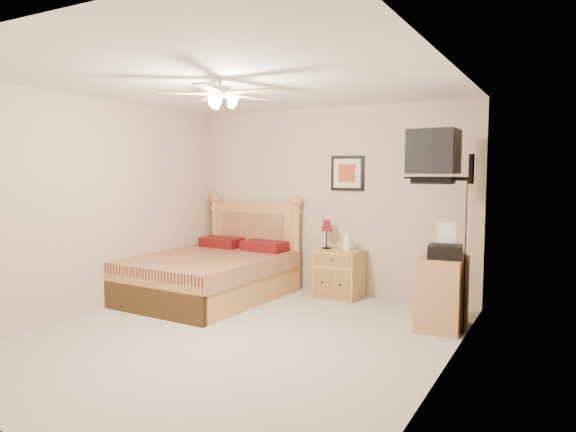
# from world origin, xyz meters

# --- Properties ---
(floor) EXTENTS (4.50, 4.50, 0.00)m
(floor) POSITION_xyz_m (0.00, 0.00, 0.00)
(floor) COLOR #ADA79C
(floor) RESTS_ON ground
(ceiling) EXTENTS (4.00, 4.50, 0.04)m
(ceiling) POSITION_xyz_m (0.00, 0.00, 2.50)
(ceiling) COLOR white
(ceiling) RESTS_ON ground
(wall_back) EXTENTS (4.00, 0.04, 2.50)m
(wall_back) POSITION_xyz_m (0.00, 2.25, 1.25)
(wall_back) COLOR #C3AC8F
(wall_back) RESTS_ON ground
(wall_front) EXTENTS (4.00, 0.04, 2.50)m
(wall_front) POSITION_xyz_m (0.00, -2.25, 1.25)
(wall_front) COLOR #C3AC8F
(wall_front) RESTS_ON ground
(wall_left) EXTENTS (0.04, 4.50, 2.50)m
(wall_left) POSITION_xyz_m (-2.00, 0.00, 1.25)
(wall_left) COLOR #C3AC8F
(wall_left) RESTS_ON ground
(wall_right) EXTENTS (0.04, 4.50, 2.50)m
(wall_right) POSITION_xyz_m (2.00, 0.00, 1.25)
(wall_right) COLOR #C3AC8F
(wall_right) RESTS_ON ground
(bed) EXTENTS (1.64, 2.10, 1.32)m
(bed) POSITION_xyz_m (-1.20, 1.12, 0.66)
(bed) COLOR #BC8445
(bed) RESTS_ON ground
(nightstand) EXTENTS (0.60, 0.46, 0.63)m
(nightstand) POSITION_xyz_m (0.26, 2.00, 0.31)
(nightstand) COLOR #B08138
(nightstand) RESTS_ON ground
(table_lamp) EXTENTS (0.27, 0.27, 0.38)m
(table_lamp) POSITION_xyz_m (0.07, 2.03, 0.82)
(table_lamp) COLOR #610717
(table_lamp) RESTS_ON nightstand
(lotion_bottle) EXTENTS (0.11, 0.11, 0.26)m
(lotion_bottle) POSITION_xyz_m (0.37, 1.99, 0.76)
(lotion_bottle) COLOR white
(lotion_bottle) RESTS_ON nightstand
(framed_picture) EXTENTS (0.46, 0.04, 0.46)m
(framed_picture) POSITION_xyz_m (0.27, 2.23, 1.62)
(framed_picture) COLOR black
(framed_picture) RESTS_ON wall_back
(dresser) EXTENTS (0.45, 0.65, 0.75)m
(dresser) POSITION_xyz_m (1.73, 1.31, 0.38)
(dresser) COLOR #9E6742
(dresser) RESTS_ON ground
(fax_machine) EXTENTS (0.39, 0.41, 0.36)m
(fax_machine) POSITION_xyz_m (1.77, 1.24, 0.93)
(fax_machine) COLOR black
(fax_machine) RESTS_ON dresser
(magazine_lower) EXTENTS (0.27, 0.34, 0.03)m
(magazine_lower) POSITION_xyz_m (1.69, 1.56, 0.77)
(magazine_lower) COLOR beige
(magazine_lower) RESTS_ON dresser
(magazine_upper) EXTENTS (0.22, 0.29, 0.02)m
(magazine_upper) POSITION_xyz_m (1.68, 1.56, 0.79)
(magazine_upper) COLOR gray
(magazine_upper) RESTS_ON magazine_lower
(wall_tv) EXTENTS (0.56, 0.46, 0.58)m
(wall_tv) POSITION_xyz_m (1.75, 1.34, 1.81)
(wall_tv) COLOR black
(wall_tv) RESTS_ON wall_right
(ceiling_fan) EXTENTS (1.14, 1.14, 0.28)m
(ceiling_fan) POSITION_xyz_m (0.00, -0.20, 2.36)
(ceiling_fan) COLOR white
(ceiling_fan) RESTS_ON ceiling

